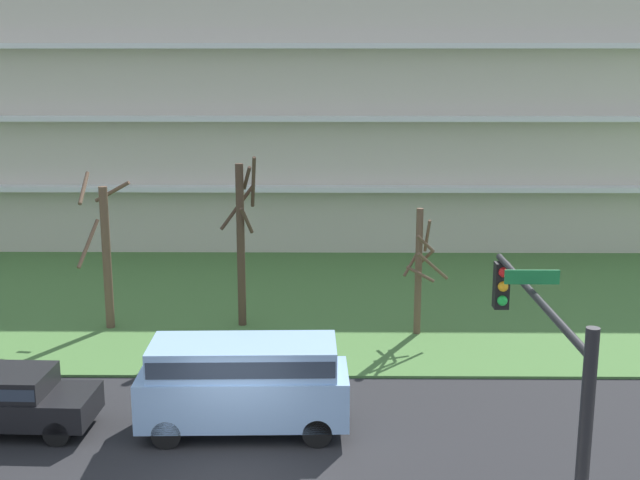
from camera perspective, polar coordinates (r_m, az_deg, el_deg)
name	(u,v)px	position (r m, az deg, el deg)	size (l,w,h in m)	color
grass_lawn_strip	(274,300)	(31.57, -3.34, -4.28)	(80.00, 16.00, 0.08)	#477238
apartment_building	(289,111)	(44.60, -2.22, 9.21)	(45.75, 13.55, 13.28)	beige
tree_left	(105,251)	(28.44, -15.14, -0.79)	(1.75, 1.61, 5.51)	brown
tree_center	(242,238)	(27.77, -5.62, 0.13)	(1.42, 1.27, 6.10)	#423023
tree_right	(420,269)	(27.07, 7.16, -2.08)	(1.54, 1.55, 4.43)	brown
sedan_black_near_left	(7,398)	(21.93, -21.49, -10.45)	(4.46, 1.94, 1.57)	black
van_blue_center_left	(244,379)	(20.29, -5.47, -9.87)	(5.25, 2.14, 2.36)	#8CB2E0
traffic_signal_mast	(543,397)	(13.05, 15.66, -10.76)	(0.90, 5.61, 5.82)	black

